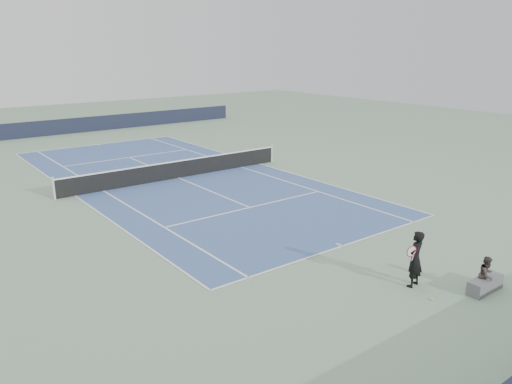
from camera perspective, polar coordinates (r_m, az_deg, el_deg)
ground at (r=26.94m, az=-8.86°, el=1.58°), size 80.00×80.00×0.00m
court_surface at (r=26.94m, az=-8.86°, el=1.59°), size 10.97×23.77×0.01m
tennis_net at (r=26.82m, az=-8.90°, el=2.62°), size 12.90×0.10×1.07m
windscreen_far at (r=43.13m, az=-20.47°, el=7.08°), size 30.00×0.25×1.20m
tennis_player at (r=15.25m, az=17.72°, el=-7.30°), size 0.81×0.57×1.70m
tennis_ball at (r=14.95m, az=19.41°, el=-11.44°), size 0.07×0.07×0.07m
spectator_bench at (r=15.85m, az=24.77°, el=-9.07°), size 1.31×0.51×1.10m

